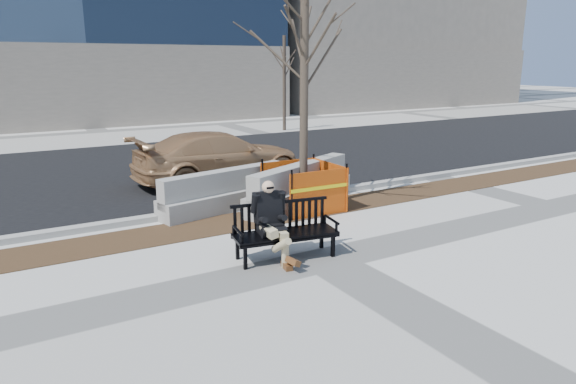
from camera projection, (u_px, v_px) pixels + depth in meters
name	position (u px, v px, depth m)	size (l,w,h in m)	color
ground	(324.00, 259.00, 8.55)	(120.00, 120.00, 0.00)	beige
mulch_strip	(254.00, 219.00, 10.73)	(40.00, 1.20, 0.02)	#47301C
asphalt_street	(163.00, 168.00, 15.91)	(60.00, 10.40, 0.01)	black
curb	(235.00, 206.00, 11.51)	(60.00, 0.25, 0.12)	#9E9B93
bench	(285.00, 258.00, 8.62)	(1.75, 0.63, 0.93)	black
seated_man	(271.00, 259.00, 8.58)	(0.56, 0.93, 1.30)	black
tree_fence	(303.00, 209.00, 11.49)	(2.15, 2.15, 5.38)	#DB550D
sedan	(220.00, 181.00, 14.16)	(1.89, 4.66, 1.35)	#A97A4F
jersey_barrier_left	(226.00, 209.00, 11.45)	(3.14, 0.63, 0.90)	gray
jersey_barrier_right	(300.00, 205.00, 11.80)	(3.37, 0.67, 0.97)	gray
far_tree_right	(284.00, 130.00, 24.60)	(1.73, 1.73, 4.68)	#42352A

